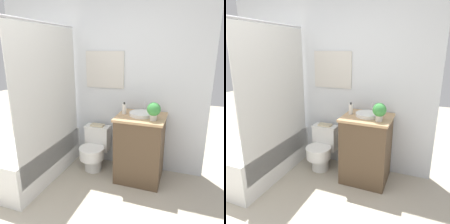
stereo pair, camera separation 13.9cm
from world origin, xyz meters
TOP-DOWN VIEW (x-y plane):
  - wall_back at (0.00, 1.84)m, footprint 3.03×0.07m
  - shower_area at (-0.66, 1.13)m, footprint 0.68×1.37m
  - toilet at (0.04, 1.55)m, footprint 0.36×0.49m
  - vanity at (0.71, 1.52)m, footprint 0.61×0.56m
  - sink at (0.71, 1.54)m, footprint 0.31×0.35m
  - soap_bottle at (0.48, 1.53)m, footprint 0.06×0.06m
  - potted_plant at (0.88, 1.39)m, footprint 0.16×0.16m
  - book_on_tank at (0.04, 1.67)m, footprint 0.19×0.11m

SIDE VIEW (x-z plane):
  - shower_area at x=-0.66m, z-range -0.70..1.29m
  - toilet at x=0.04m, z-range 0.00..0.61m
  - vanity at x=0.71m, z-range 0.00..0.88m
  - book_on_tank at x=0.04m, z-range 0.61..0.63m
  - sink at x=0.71m, z-range 0.83..0.96m
  - soap_bottle at x=0.48m, z-range 0.87..1.02m
  - potted_plant at x=0.88m, z-range 0.90..1.11m
  - wall_back at x=0.00m, z-range 0.00..2.50m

